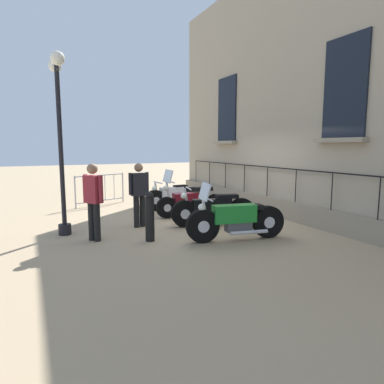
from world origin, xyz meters
The scene contains 11 objects.
ground_plane centered at (0.00, 0.00, 0.00)m, with size 60.00×60.00×0.00m, color tan.
building_facade centered at (-2.51, 0.00, 3.49)m, with size 0.82×11.22×7.15m.
motorcycle_white centered at (0.10, -1.94, 0.40)m, with size 1.92×0.57×0.90m.
motorcycle_maroon centered at (0.08, -0.66, 0.44)m, with size 2.10×0.73×1.36m.
motorcycle_black centered at (0.05, 0.61, 0.41)m, with size 2.15×0.76×0.98m.
motorcycle_green centered at (0.29, 1.99, 0.45)m, with size 2.19×0.75×1.25m.
lamppost centered at (3.53, -0.08, 2.45)m, with size 0.29×0.99×3.92m.
crowd_barrier centered at (2.04, -3.70, 0.56)m, with size 1.76×0.68×1.05m.
bollard centered at (1.95, 1.25, 0.53)m, with size 0.19×0.19×1.05m.
pedestrian_standing centered at (1.78, -0.06, 0.89)m, with size 0.53×0.27×1.58m.
pedestrian_walking centered at (3.00, 0.73, 0.92)m, with size 0.38×0.46×1.64m.
Camera 1 is at (4.17, 7.90, 1.99)m, focal length 31.55 mm.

